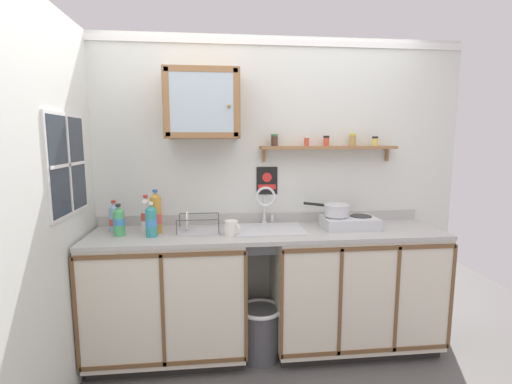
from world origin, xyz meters
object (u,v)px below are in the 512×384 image
bottle_detergent_teal_4 (151,221)px  dish_rack (197,229)px  wall_cabinet (202,104)px  bottle_water_blue_0 (114,218)px  bottle_opaque_white_2 (146,214)px  mug (231,228)px  bottle_juice_amber_3 (156,214)px  warning_sign (267,181)px  sink (269,233)px  trash_bin (260,331)px  hot_plate_stove (349,222)px  bottle_soda_green_1 (119,221)px  saucepan (336,210)px

bottle_detergent_teal_4 → dish_rack: bearing=18.7°
wall_cabinet → bottle_water_blue_0: bearing=-177.8°
bottle_opaque_white_2 → mug: bottle_opaque_white_2 is taller
bottle_juice_amber_3 → warning_sign: size_ratio=1.44×
sink → trash_bin: size_ratio=1.29×
hot_plate_stove → bottle_juice_amber_3: (-1.44, 0.01, 0.10)m
bottle_detergent_teal_4 → dish_rack: bottle_detergent_teal_4 is taller
sink → bottle_opaque_white_2: 0.92m
bottle_water_blue_0 → bottle_detergent_teal_4: bearing=-32.0°
mug → wall_cabinet: size_ratio=0.22×
bottle_water_blue_0 → bottle_detergent_teal_4: size_ratio=0.94×
bottle_soda_green_1 → trash_bin: (0.99, -0.06, -0.85)m
dish_rack → wall_cabinet: size_ratio=0.60×
warning_sign → trash_bin: warning_sign is taller
dish_rack → mug: dish_rack is taller
sink → saucepan: (0.52, 0.00, 0.17)m
wall_cabinet → warning_sign: wall_cabinet is taller
sink → bottle_juice_amber_3: bottle_juice_amber_3 is taller
mug → warning_sign: 0.56m
bottle_water_blue_0 → bottle_detergent_teal_4: bottle_detergent_teal_4 is taller
bottle_opaque_white_2 → bottle_detergent_teal_4: size_ratio=1.08×
bottle_juice_amber_3 → bottle_detergent_teal_4: bottle_juice_amber_3 is taller
bottle_soda_green_1 → trash_bin: bottle_soda_green_1 is taller
bottle_water_blue_0 → sink: bearing=-3.7°
saucepan → bottle_water_blue_0: 1.66m
bottle_water_blue_0 → trash_bin: bearing=-10.2°
saucepan → bottle_soda_green_1: size_ratio=1.40×
bottle_juice_amber_3 → dish_rack: (0.29, 0.00, -0.12)m
bottle_soda_green_1 → bottle_opaque_white_2: bearing=38.3°
saucepan → hot_plate_stove: bearing=-12.7°
sink → bottle_water_blue_0: bearing=176.3°
warning_sign → trash_bin: bearing=-105.0°
bottle_detergent_teal_4 → trash_bin: (0.76, -0.00, -0.86)m
hot_plate_stove → bottle_detergent_teal_4: (-1.46, -0.09, 0.07)m
bottle_juice_amber_3 → dish_rack: bottle_juice_amber_3 is taller
sink → trash_bin: 0.73m
dish_rack → mug: (0.25, -0.13, 0.03)m
bottle_water_blue_0 → wall_cabinet: size_ratio=0.43×
bottle_soda_green_1 → bottle_opaque_white_2: (0.16, 0.13, 0.02)m
bottle_water_blue_0 → warning_sign: warning_sign is taller
mug → bottle_water_blue_0: bearing=166.3°
bottle_soda_green_1 → bottle_opaque_white_2: 0.21m
hot_plate_stove → wall_cabinet: wall_cabinet is taller
sink → saucepan: bearing=0.3°
bottle_soda_green_1 → wall_cabinet: bearing=14.4°
bottle_soda_green_1 → dish_rack: bearing=4.8°
bottle_detergent_teal_4 → dish_rack: size_ratio=0.77×
dish_rack → bottle_water_blue_0: bearing=172.3°
bottle_water_blue_0 → bottle_juice_amber_3: bottle_juice_amber_3 is taller
dish_rack → warning_sign: size_ratio=1.45×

